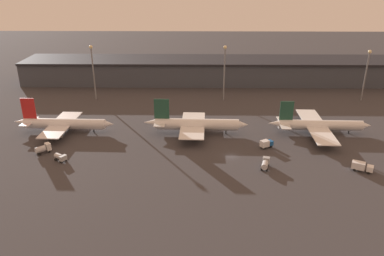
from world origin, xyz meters
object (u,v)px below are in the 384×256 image
(airplane_2, at_px, (319,125))
(service_vehicle_5, at_px, (60,157))
(service_vehicle_0, at_px, (43,149))
(service_vehicle_2, at_px, (361,166))
(airplane_1, at_px, (196,124))
(service_vehicle_4, at_px, (266,144))
(service_vehicle_1, at_px, (265,163))
(airplane_0, at_px, (64,124))

(airplane_2, distance_m, service_vehicle_5, 102.07)
(service_vehicle_5, bearing_deg, service_vehicle_0, 177.21)
(service_vehicle_2, bearing_deg, airplane_1, 177.54)
(service_vehicle_2, xyz_separation_m, service_vehicle_5, (-103.66, 5.78, -0.26))
(airplane_1, xyz_separation_m, airplane_2, (50.83, 0.97, -0.43))
(airplane_1, relative_size, service_vehicle_0, 7.80)
(service_vehicle_2, bearing_deg, service_vehicle_4, 175.35)
(airplane_2, bearing_deg, airplane_1, -177.21)
(service_vehicle_4, height_order, service_vehicle_5, service_vehicle_4)
(service_vehicle_0, relative_size, service_vehicle_2, 0.77)
(airplane_2, distance_m, service_vehicle_2, 32.26)
(service_vehicle_0, relative_size, service_vehicle_5, 1.12)
(airplane_2, xyz_separation_m, service_vehicle_1, (-26.97, -30.19, -1.78))
(airplane_0, distance_m, airplane_2, 105.79)
(service_vehicle_1, height_order, service_vehicle_5, service_vehicle_1)
(service_vehicle_2, bearing_deg, airplane_2, 125.38)
(service_vehicle_2, height_order, service_vehicle_5, service_vehicle_2)
(airplane_1, height_order, service_vehicle_0, airplane_1)
(service_vehicle_4, relative_size, service_vehicle_5, 1.11)
(airplane_0, height_order, service_vehicle_4, airplane_0)
(airplane_0, xyz_separation_m, service_vehicle_5, (7.12, -25.81, -2.13))
(service_vehicle_0, distance_m, service_vehicle_5, 10.35)
(airplane_1, xyz_separation_m, service_vehicle_4, (26.83, -13.34, -2.19))
(airplane_1, distance_m, service_vehicle_5, 54.07)
(service_vehicle_5, bearing_deg, airplane_0, 138.69)
(airplane_2, height_order, service_vehicle_4, airplane_2)
(service_vehicle_1, xyz_separation_m, service_vehicle_4, (2.96, 15.88, 0.02))
(airplane_1, bearing_deg, service_vehicle_4, -24.75)
(airplane_2, xyz_separation_m, service_vehicle_4, (-24.01, -14.31, -1.76))
(airplane_2, height_order, service_vehicle_0, airplane_2)
(service_vehicle_1, xyz_separation_m, service_vehicle_5, (-71.70, 4.15, -0.23))
(airplane_1, height_order, airplane_2, airplane_1)
(service_vehicle_1, distance_m, service_vehicle_5, 71.82)
(service_vehicle_0, bearing_deg, service_vehicle_2, -49.97)
(service_vehicle_0, bearing_deg, service_vehicle_5, -79.98)
(airplane_1, relative_size, service_vehicle_2, 5.99)
(service_vehicle_1, bearing_deg, service_vehicle_0, 99.40)
(airplane_2, height_order, service_vehicle_5, airplane_2)
(airplane_0, height_order, service_vehicle_0, airplane_0)
(service_vehicle_1, bearing_deg, airplane_0, 85.88)
(service_vehicle_0, bearing_deg, service_vehicle_1, -51.21)
(airplane_1, bearing_deg, service_vehicle_0, -159.65)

